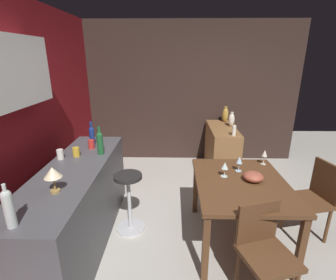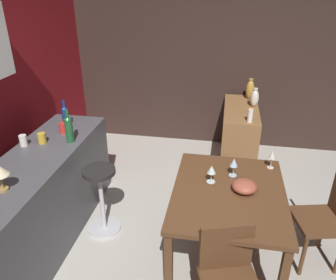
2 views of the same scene
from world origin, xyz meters
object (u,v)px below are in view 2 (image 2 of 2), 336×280
object	(u,v)px
chair_by_doorway	(327,217)
cup_white	(23,140)
sideboard_cabinet	(239,136)
fruit_bowl	(244,186)
wine_glass_right	(272,155)
bar_stool	(102,199)
chair_near_window	(229,279)
wine_glass_left	(212,170)
wine_bottle_cobalt	(65,116)
wine_bottle_green	(69,128)
vase_ceramic_ivory	(255,98)
pillar_candle_tall	(250,116)
dining_table	(228,199)
wine_glass_center	(234,163)
vase_brass	(250,89)
cup_red	(63,128)
cup_mustard	(42,138)

from	to	relation	value
chair_by_doorway	cup_white	size ratio (longest dim) A/B	8.17
sideboard_cabinet	fruit_bowl	xyz separation A→B (m)	(-1.78, 0.01, 0.38)
chair_by_doorway	wine_glass_right	bearing A→B (deg)	54.66
chair_by_doorway	bar_stool	xyz separation A→B (m)	(0.05, 2.08, -0.11)
chair_by_doorway	chair_near_window	bearing A→B (deg)	134.43
wine_glass_left	cup_white	world-z (taller)	cup_white
sideboard_cabinet	chair_near_window	bearing A→B (deg)	177.75
wine_bottle_cobalt	wine_bottle_green	xyz separation A→B (m)	(-0.32, -0.20, 0.02)
wine_glass_right	vase_ceramic_ivory	size ratio (longest dim) A/B	0.73
fruit_bowl	wine_bottle_green	world-z (taller)	wine_bottle_green
chair_near_window	cup_white	bearing A→B (deg)	66.30
sideboard_cabinet	pillar_candle_tall	xyz separation A→B (m)	(-0.45, -0.08, 0.49)
dining_table	wine_glass_center	bearing A→B (deg)	-6.57
wine_glass_left	wine_glass_right	bearing A→B (deg)	-57.72
dining_table	cup_white	size ratio (longest dim) A/B	10.88
wine_glass_right	cup_white	bearing A→B (deg)	96.56
wine_bottle_cobalt	pillar_candle_tall	xyz separation A→B (m)	(0.69, -1.97, -0.13)
chair_near_window	chair_by_doorway	bearing A→B (deg)	-45.57
pillar_candle_tall	chair_near_window	bearing A→B (deg)	174.91
sideboard_cabinet	fruit_bowl	size ratio (longest dim) A/B	5.28
pillar_candle_tall	cup_white	bearing A→B (deg)	118.24
dining_table	wine_bottle_cobalt	world-z (taller)	wine_bottle_cobalt
wine_glass_right	vase_brass	bearing A→B (deg)	4.54
dining_table	fruit_bowl	bearing A→B (deg)	-82.50
wine_glass_center	dining_table	bearing A→B (deg)	173.43
bar_stool	wine_glass_right	bearing A→B (deg)	-79.88
wine_bottle_cobalt	chair_by_doorway	bearing A→B (deg)	-101.92
wine_glass_center	pillar_candle_tall	bearing A→B (deg)	-9.54
wine_bottle_green	cup_white	size ratio (longest dim) A/B	3.03
sideboard_cabinet	cup_white	world-z (taller)	cup_white
wine_bottle_green	cup_red	xyz separation A→B (m)	(0.19, 0.17, -0.09)
sideboard_cabinet	wine_bottle_cobalt	size ratio (longest dim) A/B	3.62
sideboard_cabinet	cup_mustard	world-z (taller)	cup_mustard
chair_near_window	bar_stool	bearing A→B (deg)	55.62
wine_bottle_cobalt	cup_mustard	world-z (taller)	wine_bottle_cobalt
chair_near_window	vase_brass	world-z (taller)	vase_brass
dining_table	chair_near_window	distance (m)	0.71
wine_glass_right	vase_brass	world-z (taller)	vase_brass
wine_bottle_green	sideboard_cabinet	bearing A→B (deg)	-49.18
chair_by_doorway	vase_ceramic_ivory	bearing A→B (deg)	17.76
cup_white	fruit_bowl	bearing A→B (deg)	-94.58
vase_brass	wine_bottle_cobalt	bearing A→B (deg)	127.53
chair_near_window	wine_glass_center	world-z (taller)	wine_glass_center
wine_bottle_green	bar_stool	bearing A→B (deg)	-117.54
dining_table	cup_white	bearing A→B (deg)	84.66
wine_glass_center	fruit_bowl	xyz separation A→B (m)	(-0.24, -0.09, -0.08)
bar_stool	vase_ceramic_ivory	world-z (taller)	vase_ceramic_ivory
bar_stool	wine_glass_left	bearing A→B (deg)	-92.93
chair_by_doorway	fruit_bowl	bearing A→B (deg)	97.68
sideboard_cabinet	wine_glass_center	size ratio (longest dim) A/B	6.26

